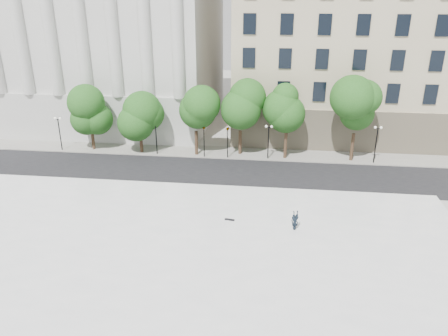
{
  "coord_description": "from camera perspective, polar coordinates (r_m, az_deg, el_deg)",
  "views": [
    {
      "loc": [
        7.04,
        -23.6,
        17.75
      ],
      "look_at": [
        3.08,
        10.0,
        3.88
      ],
      "focal_mm": 35.0,
      "sensor_mm": 36.0,
      "label": 1
    }
  ],
  "objects": [
    {
      "name": "person_lying",
      "position": [
        34.63,
        9.21,
        -7.59
      ],
      "size": [
        1.0,
        1.7,
        0.43
      ],
      "primitive_type": "imported",
      "rotation": [
        -1.54,
        0.0,
        0.28
      ],
      "color": "black",
      "rests_on": "plaza"
    },
    {
      "name": "building_east",
      "position": [
        64.19,
        19.02,
        15.23
      ],
      "size": [
        36.0,
        26.15,
        23.0
      ],
      "color": "#BFB392",
      "rests_on": "ground"
    },
    {
      "name": "far_sidewalk",
      "position": [
        51.27,
        -1.59,
        2.1
      ],
      "size": [
        60.0,
        4.0,
        0.12
      ],
      "primitive_type": "cube",
      "color": "gray",
      "rests_on": "ground"
    },
    {
      "name": "ground",
      "position": [
        30.36,
        -8.25,
        -13.76
      ],
      "size": [
        160.0,
        160.0,
        0.0
      ],
      "primitive_type": "plane",
      "color": "#BBBAB1",
      "rests_on": "ground"
    },
    {
      "name": "traffic_light_west",
      "position": [
        48.63,
        -2.65,
        5.39
      ],
      "size": [
        0.66,
        1.64,
        4.15
      ],
      "color": "black",
      "rests_on": "ground"
    },
    {
      "name": "plaza",
      "position": [
        32.63,
        -6.95,
        -10.39
      ],
      "size": [
        44.0,
        22.0,
        0.45
      ],
      "primitive_type": "cube",
      "color": "white",
      "rests_on": "ground"
    },
    {
      "name": "street_trees",
      "position": [
        48.8,
        -0.45,
        7.56
      ],
      "size": [
        33.78,
        4.88,
        7.95
      ],
      "color": "#382619",
      "rests_on": "ground"
    },
    {
      "name": "traffic_light_east",
      "position": [
        48.27,
        0.48,
        5.38
      ],
      "size": [
        0.86,
        1.8,
        4.21
      ],
      "color": "black",
      "rests_on": "ground"
    },
    {
      "name": "lamp_posts",
      "position": [
        49.01,
        -1.63,
        4.65
      ],
      "size": [
        36.81,
        0.28,
        4.42
      ],
      "color": "black",
      "rests_on": "ground"
    },
    {
      "name": "skateboard",
      "position": [
        35.55,
        0.73,
        -6.76
      ],
      "size": [
        0.83,
        0.33,
        0.08
      ],
      "primitive_type": "cube",
      "rotation": [
        0.0,
        0.0,
        -0.16
      ],
      "color": "black",
      "rests_on": "plaza"
    },
    {
      "name": "street",
      "position": [
        45.77,
        -2.66,
        -0.54
      ],
      "size": [
        60.0,
        8.0,
        0.02
      ],
      "primitive_type": "cube",
      "color": "black",
      "rests_on": "ground"
    },
    {
      "name": "building_west",
      "position": [
        66.84,
        -15.09,
        17.4
      ],
      "size": [
        31.5,
        27.65,
        25.6
      ],
      "color": "beige",
      "rests_on": "ground"
    }
  ]
}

